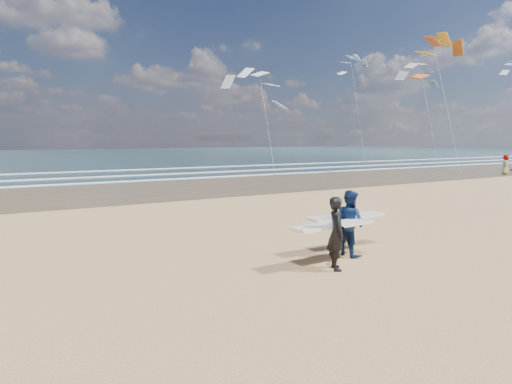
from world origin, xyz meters
TOP-DOWN VIEW (x-y plane):
  - wet_sand_strip at (20.00, 18.00)m, footprint 220.00×12.00m
  - ocean at (20.00, 72.00)m, footprint 220.00×100.00m
  - foam_breakers at (20.00, 28.10)m, footprint 220.00×11.70m
  - surfer_near at (-0.13, -0.34)m, footprint 2.23×1.03m
  - surfer_far at (0.98, 0.42)m, footprint 2.22×1.07m
  - beachgoer_0 at (29.66, 13.08)m, footprint 0.94×0.89m
  - kite_0 at (26.49, 17.03)m, footprint 6.75×4.84m
  - kite_1 at (14.06, 25.08)m, footprint 6.41×4.80m
  - kite_2 at (38.26, 27.97)m, footprint 6.72×4.84m
  - kite_5 at (32.63, 33.52)m, footprint 4.81×4.63m

SIDE VIEW (x-z plane):
  - wet_sand_strip at x=20.00m, z-range 0.00..0.01m
  - ocean at x=20.00m, z-range 0.00..0.02m
  - foam_breakers at x=20.00m, z-range 0.02..0.08m
  - beachgoer_0 at x=29.66m, z-range 0.00..1.62m
  - surfer_far at x=0.98m, z-range 0.01..1.67m
  - surfer_near at x=-0.13m, z-range 0.02..1.67m
  - kite_1 at x=14.06m, z-range 0.74..10.50m
  - kite_5 at x=32.63m, z-range 0.28..14.11m
  - kite_0 at x=26.49m, z-range 1.01..13.52m
  - kite_2 at x=38.26m, z-range 1.02..14.06m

